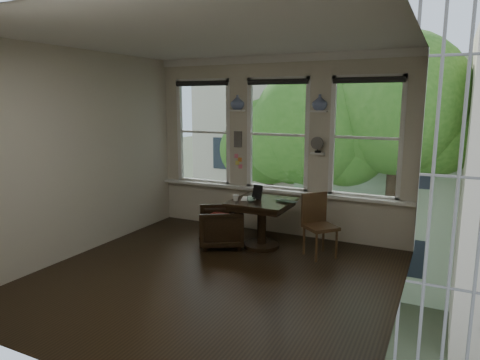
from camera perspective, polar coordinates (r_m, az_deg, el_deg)
The scene contains 25 objects.
ground at distance 5.70m, azimuth -3.53°, elevation -12.86°, with size 4.50×4.50×0.00m, color black.
ceiling at distance 5.29m, azimuth -3.91°, elevation 18.52°, with size 4.50×4.50×0.00m, color silver.
wall_back at distance 7.32m, azimuth 5.11°, elevation 4.48°, with size 4.50×4.50×0.00m, color beige.
wall_front at distance 3.56m, azimuth -22.06°, elevation -2.59°, with size 4.50×4.50×0.00m, color beige.
wall_left at distance 6.70m, azimuth -20.69°, elevation 3.30°, with size 4.50×4.50×0.00m, color beige.
wall_right at distance 4.62m, azimuth 21.30°, elevation 0.32°, with size 4.50×4.50×0.00m, color beige.
window_left at distance 7.93m, azimuth -4.74°, elevation 6.40°, with size 1.10×0.12×1.90m, color white, non-canonical shape.
window_center at distance 7.30m, azimuth 5.14°, elevation 6.05°, with size 1.10×0.12×1.90m, color white, non-canonical shape.
window_right at distance 6.91m, azimuth 16.47°, elevation 5.42°, with size 1.10×0.12×1.90m, color white, non-canonical shape.
shelf_left at distance 7.48m, azimuth -0.35°, elevation 9.26°, with size 0.26×0.16×0.03m, color white.
shelf_right at distance 6.95m, azimuth 10.54°, elevation 9.00°, with size 0.26×0.16×0.03m, color white.
intercom at distance 7.53m, azimuth -0.24°, elevation 5.46°, with size 0.14×0.06×0.28m, color #59544F.
sticky_notes at distance 7.58m, azimuth -0.22°, elevation 2.83°, with size 0.16×0.01×0.24m, color pink, non-canonical shape.
desk_fan at distance 6.97m, azimuth 10.34°, elevation 4.31°, with size 0.20×0.20×0.24m, color #59544F, non-canonical shape.
vase_left at distance 7.48m, azimuth -0.35°, elevation 10.33°, with size 0.24×0.24×0.25m, color silver.
vase_right at distance 6.95m, azimuth 10.58°, elevation 10.14°, with size 0.24×0.24×0.25m, color silver.
table at distance 6.70m, azimuth 2.92°, elevation -5.86°, with size 0.90×0.90×0.75m, color black, non-canonical shape.
armchair_left at distance 6.77m, azimuth -2.61°, elevation -6.24°, with size 0.67×0.69×0.62m, color black.
cushion_red at distance 6.73m, azimuth -2.62°, elevation -5.11°, with size 0.45×0.45×0.06m, color maroon.
side_chair_right at distance 6.37m, azimuth 10.69°, elevation -6.10°, with size 0.42×0.42×0.92m, color #432E17, non-canonical shape.
laptop at distance 6.47m, azimuth 5.90°, elevation -2.93°, with size 0.35×0.23×0.03m, color black.
mug at distance 6.57m, azimuth -0.58°, elevation -2.39°, with size 0.10×0.10×0.09m, color white.
drinking_glass at distance 6.45m, azimuth 1.47°, elevation -2.61°, with size 0.12×0.12×0.10m, color white.
tablet at distance 6.68m, azimuth 2.34°, elevation -1.61°, with size 0.16×0.02×0.22m, color black.
papers at distance 6.71m, azimuth 1.19°, elevation -2.49°, with size 0.22×0.30×0.00m, color silver.
Camera 1 is at (2.61, -4.54, 2.25)m, focal length 32.00 mm.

